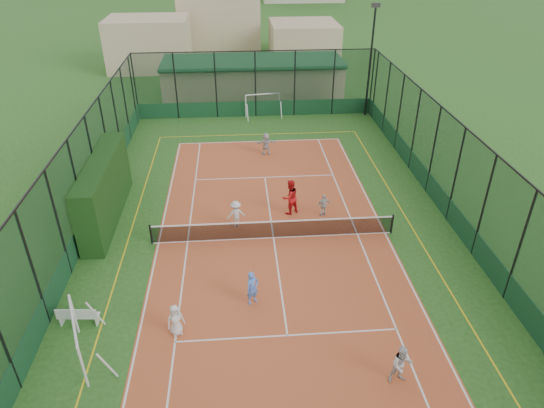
{
  "coord_description": "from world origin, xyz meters",
  "views": [
    {
      "loc": [
        -1.59,
        -19.29,
        13.26
      ],
      "look_at": [
        0.02,
        1.21,
        1.2
      ],
      "focal_mm": 32.0,
      "sensor_mm": 36.0,
      "label": 1
    }
  ],
  "objects_px": {
    "white_bench": "(78,315)",
    "coach": "(290,197)",
    "child_far_left": "(236,214)",
    "child_far_back": "(266,144)",
    "child_near_left": "(176,320)",
    "clubhouse": "(253,78)",
    "child_near_right": "(402,365)",
    "futsal_goal_near": "(78,339)",
    "futsal_goal_far": "(263,105)",
    "floodlight_ne": "(370,62)",
    "child_near_mid": "(252,288)",
    "child_far_right": "(324,205)"
  },
  "relations": [
    {
      "from": "clubhouse",
      "to": "futsal_goal_far",
      "type": "relative_size",
      "value": 5.57
    },
    {
      "from": "clubhouse",
      "to": "child_near_right",
      "type": "xyz_separation_m",
      "value": [
        3.49,
        -30.7,
        -0.82
      ]
    },
    {
      "from": "child_near_left",
      "to": "child_near_mid",
      "type": "relative_size",
      "value": 0.89
    },
    {
      "from": "white_bench",
      "to": "coach",
      "type": "bearing_deg",
      "value": 44.54
    },
    {
      "from": "futsal_goal_far",
      "to": "child_near_left",
      "type": "relative_size",
      "value": 2.06
    },
    {
      "from": "child_far_back",
      "to": "white_bench",
      "type": "bearing_deg",
      "value": 56.32
    },
    {
      "from": "clubhouse",
      "to": "white_bench",
      "type": "xyz_separation_m",
      "value": [
        -7.8,
        -27.15,
        -1.14
      ]
    },
    {
      "from": "child_near_mid",
      "to": "child_far_back",
      "type": "relative_size",
      "value": 1.02
    },
    {
      "from": "child_near_left",
      "to": "child_near_mid",
      "type": "xyz_separation_m",
      "value": [
        2.88,
        1.48,
        0.08
      ]
    },
    {
      "from": "white_bench",
      "to": "coach",
      "type": "height_order",
      "value": "coach"
    },
    {
      "from": "clubhouse",
      "to": "coach",
      "type": "xyz_separation_m",
      "value": [
        1.04,
        -19.74,
        -0.62
      ]
    },
    {
      "from": "futsal_goal_near",
      "to": "child_near_right",
      "type": "bearing_deg",
      "value": -120.5
    },
    {
      "from": "futsal_goal_near",
      "to": "child_far_right",
      "type": "distance_m",
      "value": 13.3
    },
    {
      "from": "child_far_back",
      "to": "floodlight_ne",
      "type": "bearing_deg",
      "value": -145.6
    },
    {
      "from": "white_bench",
      "to": "child_far_right",
      "type": "height_order",
      "value": "child_far_right"
    },
    {
      "from": "clubhouse",
      "to": "child_far_right",
      "type": "xyz_separation_m",
      "value": [
        2.75,
        -20.12,
        -0.95
      ]
    },
    {
      "from": "child_near_mid",
      "to": "white_bench",
      "type": "bearing_deg",
      "value": 151.91
    },
    {
      "from": "futsal_goal_near",
      "to": "coach",
      "type": "xyz_separation_m",
      "value": [
        8.3,
        9.12,
        0.06
      ]
    },
    {
      "from": "floodlight_ne",
      "to": "child_near_mid",
      "type": "height_order",
      "value": "floodlight_ne"
    },
    {
      "from": "child_near_left",
      "to": "child_far_left",
      "type": "distance_m",
      "value": 7.53
    },
    {
      "from": "coach",
      "to": "child_far_left",
      "type": "bearing_deg",
      "value": -9.2
    },
    {
      "from": "child_far_right",
      "to": "coach",
      "type": "xyz_separation_m",
      "value": [
        -1.71,
        0.38,
        0.34
      ]
    },
    {
      "from": "child_far_back",
      "to": "coach",
      "type": "xyz_separation_m",
      "value": [
        0.73,
        -7.5,
        0.22
      ]
    },
    {
      "from": "white_bench",
      "to": "child_far_left",
      "type": "xyz_separation_m",
      "value": [
        6.03,
        6.35,
        0.28
      ]
    },
    {
      "from": "futsal_goal_far",
      "to": "futsal_goal_near",
      "type": "bearing_deg",
      "value": -115.98
    },
    {
      "from": "floodlight_ne",
      "to": "child_near_mid",
      "type": "xyz_separation_m",
      "value": [
        -9.8,
        -21.09,
        -3.37
      ]
    },
    {
      "from": "futsal_goal_far",
      "to": "child_far_left",
      "type": "bearing_deg",
      "value": -106.15
    },
    {
      "from": "child_near_left",
      "to": "white_bench",
      "type": "bearing_deg",
      "value": 142.84
    },
    {
      "from": "floodlight_ne",
      "to": "coach",
      "type": "xyz_separation_m",
      "value": [
        -7.56,
        -14.34,
        -3.17
      ]
    },
    {
      "from": "futsal_goal_near",
      "to": "child_far_left",
      "type": "distance_m",
      "value": 9.76
    },
    {
      "from": "futsal_goal_far",
      "to": "child_near_mid",
      "type": "bearing_deg",
      "value": -102.45
    },
    {
      "from": "child_near_left",
      "to": "coach",
      "type": "height_order",
      "value": "coach"
    },
    {
      "from": "futsal_goal_far",
      "to": "child_far_back",
      "type": "distance_m",
      "value": 7.19
    },
    {
      "from": "futsal_goal_near",
      "to": "child_near_left",
      "type": "distance_m",
      "value": 3.32
    },
    {
      "from": "floodlight_ne",
      "to": "child_near_left",
      "type": "xyz_separation_m",
      "value": [
        -12.67,
        -22.57,
        -3.45
      ]
    },
    {
      "from": "futsal_goal_far",
      "to": "child_far_left",
      "type": "xyz_separation_m",
      "value": [
        -2.3,
        -15.73,
        -0.16
      ]
    },
    {
      "from": "child_near_left",
      "to": "coach",
      "type": "relative_size",
      "value": 0.7
    },
    {
      "from": "futsal_goal_near",
      "to": "white_bench",
      "type": "bearing_deg",
      "value": -3.52
    },
    {
      "from": "floodlight_ne",
      "to": "clubhouse",
      "type": "relative_size",
      "value": 0.54
    },
    {
      "from": "futsal_goal_near",
      "to": "child_far_right",
      "type": "relative_size",
      "value": 2.27
    },
    {
      "from": "clubhouse",
      "to": "child_near_mid",
      "type": "height_order",
      "value": "clubhouse"
    },
    {
      "from": "clubhouse",
      "to": "child_near_mid",
      "type": "distance_m",
      "value": 26.53
    },
    {
      "from": "clubhouse",
      "to": "child_far_left",
      "type": "relative_size",
      "value": 10.73
    },
    {
      "from": "white_bench",
      "to": "child_near_right",
      "type": "height_order",
      "value": "child_near_right"
    },
    {
      "from": "floodlight_ne",
      "to": "child_near_mid",
      "type": "relative_size",
      "value": 5.56
    },
    {
      "from": "child_near_right",
      "to": "futsal_goal_near",
      "type": "bearing_deg",
      "value": 164.41
    },
    {
      "from": "floodlight_ne",
      "to": "coach",
      "type": "relative_size",
      "value": 4.36
    },
    {
      "from": "floodlight_ne",
      "to": "child_far_left",
      "type": "distance_m",
      "value": 18.88
    },
    {
      "from": "child_near_left",
      "to": "floodlight_ne",
      "type": "bearing_deg",
      "value": 35.9
    },
    {
      "from": "child_near_mid",
      "to": "child_far_right",
      "type": "relative_size",
      "value": 1.21
    }
  ]
}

